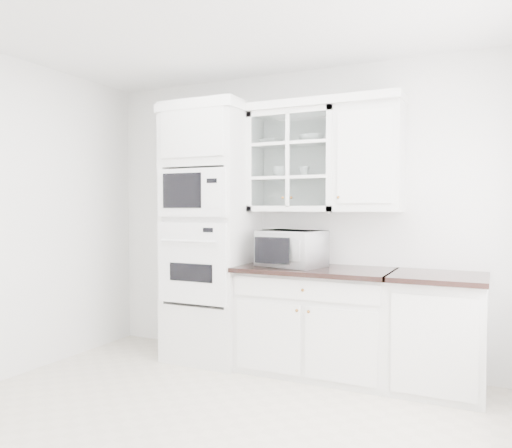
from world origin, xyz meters
The scene contains 13 objects.
ground centered at (0.00, 0.00, 0.01)m, with size 4.00×3.50×0.01m, color beige.
room_shell centered at (0.00, 0.43, 1.78)m, with size 4.00×3.50×2.70m.
oven_column centered at (-0.75, 1.42, 1.20)m, with size 0.76×0.68×2.40m.
base_cabinet_run centered at (0.28, 1.45, 0.46)m, with size 1.32×0.67×0.92m.
extra_base_cabinet centered at (1.28, 1.45, 0.46)m, with size 0.72×0.67×0.92m.
upper_cabinet_glass centered at (0.03, 1.58, 1.85)m, with size 0.80×0.33×0.90m.
upper_cabinet_solid centered at (0.71, 1.58, 1.85)m, with size 0.55×0.33×0.90m, color white.
crown_molding centered at (-0.07, 1.56, 2.33)m, with size 2.14×0.38×0.07m, color white.
countertop_microwave centered at (0.07, 1.43, 1.08)m, with size 0.54×0.45×0.32m, color white.
bowl_a centered at (-0.19, 1.57, 2.03)m, with size 0.20×0.20×0.05m, color white.
bowl_b centered at (0.19, 1.58, 2.04)m, with size 0.22×0.22×0.07m, color white.
cup_a centered at (-0.11, 1.57, 1.76)m, with size 0.12×0.12×0.10m, color white.
cup_b centered at (0.13, 1.57, 1.76)m, with size 0.10×0.10×0.09m, color white.
Camera 1 is at (1.66, -2.64, 1.44)m, focal length 35.00 mm.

